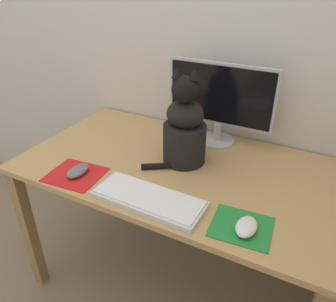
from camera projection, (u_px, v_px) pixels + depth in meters
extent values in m
plane|color=#847056|center=(176.00, 279.00, 1.75)|extent=(12.00, 12.00, 0.00)
cube|color=beige|center=(220.00, 20.00, 1.45)|extent=(7.00, 0.04, 2.50)
cube|color=tan|center=(178.00, 167.00, 1.40)|extent=(1.34, 0.75, 0.02)
cube|color=olive|center=(29.00, 231.00, 1.58)|extent=(0.05, 0.05, 0.70)
cube|color=olive|center=(112.00, 165.00, 2.09)|extent=(0.05, 0.05, 0.70)
cube|color=olive|center=(323.00, 229.00, 1.59)|extent=(0.05, 0.05, 0.70)
cylinder|color=#B2B2B7|center=(217.00, 140.00, 1.58)|extent=(0.17, 0.17, 0.01)
cylinder|color=#B2B2B7|center=(217.00, 131.00, 1.56)|extent=(0.04, 0.04, 0.09)
cube|color=#B2B2B7|center=(221.00, 94.00, 1.47)|extent=(0.50, 0.02, 0.28)
cube|color=black|center=(220.00, 95.00, 1.46)|extent=(0.47, 0.00, 0.26)
cube|color=silver|center=(149.00, 199.00, 1.18)|extent=(0.41, 0.17, 0.02)
cube|color=white|center=(149.00, 196.00, 1.17)|extent=(0.40, 0.15, 0.01)
cube|color=red|center=(75.00, 175.00, 1.33)|extent=(0.23, 0.21, 0.00)
cube|color=#238438|center=(241.00, 227.00, 1.06)|extent=(0.21, 0.19, 0.00)
ellipsoid|color=slate|center=(78.00, 171.00, 1.32)|extent=(0.06, 0.11, 0.03)
ellipsoid|color=white|center=(246.00, 227.00, 1.03)|extent=(0.07, 0.10, 0.03)
cylinder|color=black|center=(184.00, 143.00, 1.38)|extent=(0.22, 0.22, 0.17)
ellipsoid|color=black|center=(185.00, 114.00, 1.32)|extent=(0.18, 0.16, 0.12)
sphere|color=black|center=(185.00, 89.00, 1.25)|extent=(0.13, 0.13, 0.11)
cone|color=black|center=(177.00, 72.00, 1.23)|extent=(0.05, 0.05, 0.04)
cone|color=black|center=(194.00, 74.00, 1.21)|extent=(0.05, 0.05, 0.04)
cylinder|color=black|center=(169.00, 166.00, 1.36)|extent=(0.21, 0.15, 0.03)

